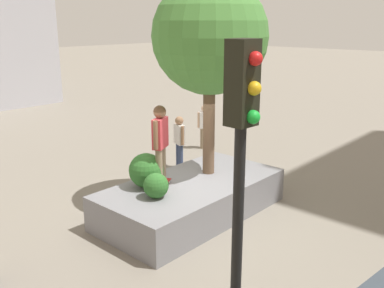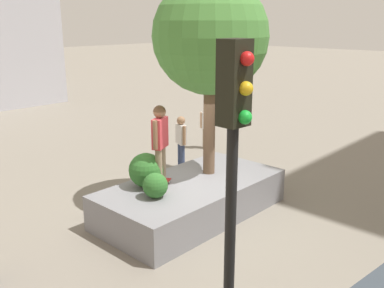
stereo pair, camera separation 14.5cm
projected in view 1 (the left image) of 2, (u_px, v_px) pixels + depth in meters
The scene contains 10 objects.
ground_plane at pixel (187, 217), 10.00m from camera, with size 120.00×120.00×0.00m, color gray.
planter_ledge at pixel (192, 198), 10.06m from camera, with size 4.38×2.22×0.80m, color gray.
plaza_tree at pixel (210, 37), 9.69m from camera, with size 2.61×2.61×4.52m.
boxwood_shrub at pixel (146, 170), 9.55m from camera, with size 0.77×0.77×0.77m, color #2D6628.
hedge_clump at pixel (156, 186), 8.99m from camera, with size 0.53×0.53×0.53m, color #2D6628.
skateboard at pixel (161, 185), 9.63m from camera, with size 0.81×0.54×0.07m.
skateboarder at pixel (160, 140), 9.35m from camera, with size 0.55×0.37×1.76m.
traffic_light_corner at pixel (240, 170), 4.49m from camera, with size 0.29×0.35×4.19m.
pedestrian_crossing at pixel (179, 139), 13.07m from camera, with size 0.33×0.51×1.61m.
bystander_watching at pixel (205, 123), 15.15m from camera, with size 0.48×0.35×1.55m.
Camera 1 is at (6.73, 6.22, 4.35)m, focal length 40.80 mm.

